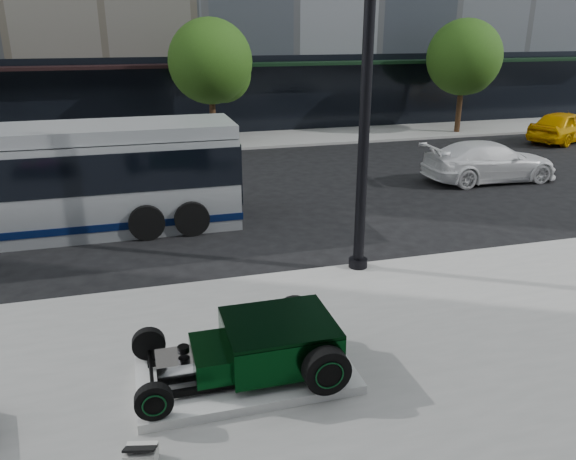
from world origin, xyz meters
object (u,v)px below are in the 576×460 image
object	(u,v)px
yellow_taxi	(565,126)
transit_bus	(11,183)
hot_rod	(266,344)
lamppost	(365,108)
white_sedan	(490,161)

from	to	relation	value
yellow_taxi	transit_bus	bearing A→B (deg)	83.98
hot_rod	transit_bus	world-z (taller)	transit_bus
lamppost	transit_bus	size ratio (longest dim) A/B	0.65
lamppost	white_sedan	xyz separation A→B (m)	(7.82, 6.35, -3.06)
transit_bus	white_sedan	xyz separation A→B (m)	(15.85, 1.55, -0.76)
hot_rod	white_sedan	size ratio (longest dim) A/B	0.64
white_sedan	yellow_taxi	xyz separation A→B (m)	(7.99, 5.48, 0.04)
hot_rod	lamppost	distance (m)	5.69
white_sedan	yellow_taxi	bearing A→B (deg)	-54.18
hot_rod	yellow_taxi	size ratio (longest dim) A/B	0.71
transit_bus	yellow_taxi	bearing A→B (deg)	16.44
transit_bus	hot_rod	bearing A→B (deg)	-59.67
transit_bus	yellow_taxi	xyz separation A→B (m)	(23.83, 7.03, -0.72)
white_sedan	yellow_taxi	world-z (taller)	yellow_taxi
hot_rod	transit_bus	bearing A→B (deg)	120.33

